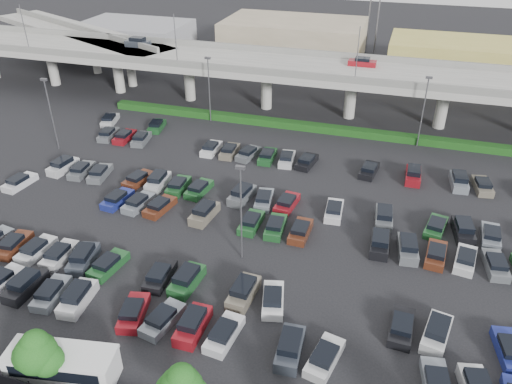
% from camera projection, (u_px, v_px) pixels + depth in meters
% --- Properties ---
extents(ground, '(280.00, 280.00, 0.00)m').
position_uv_depth(ground, '(264.00, 215.00, 56.48)').
color(ground, black).
extents(overpass, '(150.00, 13.00, 15.80)m').
position_uv_depth(overpass, '(319.00, 73.00, 79.29)').
color(overpass, gray).
rests_on(overpass, ground).
extents(on_ramp, '(50.93, 30.13, 8.80)m').
position_uv_depth(on_ramp, '(79.00, 35.00, 101.54)').
color(on_ramp, gray).
rests_on(on_ramp, ground).
extents(hedge, '(66.00, 1.60, 1.10)m').
position_uv_depth(hedge, '(310.00, 127.00, 76.74)').
color(hedge, '#143A11').
rests_on(hedge, ground).
extents(shuttle_bus, '(8.42, 4.07, 2.59)m').
position_uv_depth(shuttle_bus, '(62.00, 364.00, 36.75)').
color(shuttle_bus, silver).
rests_on(shuttle_bus, ground).
extents(parked_cars, '(63.25, 41.70, 1.67)m').
position_uv_depth(parked_cars, '(245.00, 230.00, 52.86)').
color(parked_cars, '#54585B').
rests_on(parked_cars, ground).
extents(light_poles, '(66.90, 48.38, 10.30)m').
position_uv_depth(light_poles, '(235.00, 153.00, 55.98)').
color(light_poles, '#535358').
rests_on(light_poles, ground).
extents(distant_buildings, '(138.00, 24.00, 9.00)m').
position_uv_depth(distant_buildings, '(407.00, 51.00, 102.24)').
color(distant_buildings, gray).
rests_on(distant_buildings, ground).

